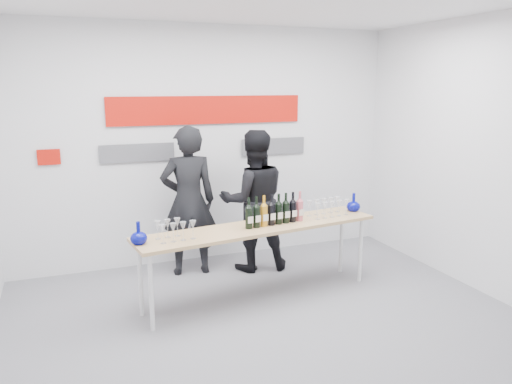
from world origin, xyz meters
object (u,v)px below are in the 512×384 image
tasting_table (259,231)px  presenter_left (188,201)px  presenter_right (254,201)px  mic_stand (251,234)px

tasting_table → presenter_left: presenter_left is taller
tasting_table → presenter_right: bearing=65.4°
presenter_right → mic_stand: (-0.05, -0.02, -0.42)m
presenter_left → presenter_right: presenter_left is taller
presenter_left → tasting_table: bearing=123.3°
presenter_left → mic_stand: bearing=173.0°
presenter_right → mic_stand: 0.42m
tasting_table → mic_stand: size_ratio=1.84×
tasting_table → presenter_right: 0.89m
presenter_left → presenter_right: bearing=175.1°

